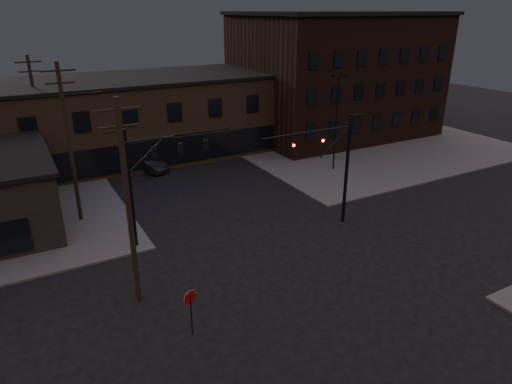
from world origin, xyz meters
TOP-DOWN VIEW (x-y plane):
  - ground at (0.00, 0.00)m, footprint 140.00×140.00m
  - sidewalk_ne at (22.00, 22.00)m, footprint 30.00×30.00m
  - building_row at (0.00, 28.00)m, footprint 40.00×12.00m
  - building_right at (22.00, 26.00)m, footprint 22.00×16.00m
  - traffic_signal_near at (5.36, 4.50)m, footprint 7.12×0.24m
  - traffic_signal_far at (-6.72, 8.00)m, footprint 7.12×0.24m
  - stop_sign at (-8.00, -1.99)m, footprint 0.72×0.33m
  - utility_pole_near at (-9.43, 2.00)m, footprint 3.70×0.28m
  - utility_pole_mid at (-10.44, 14.00)m, footprint 3.70×0.28m
  - utility_pole_far at (-11.50, 26.00)m, footprint 2.20×0.28m
  - lot_light_a at (13.00, 14.00)m, footprint 1.50×0.28m
  - lot_light_b at (19.00, 19.00)m, footprint 1.50×0.28m
  - parked_car_lot_a at (14.96, 19.74)m, footprint 4.81×2.69m
  - parked_car_lot_b at (18.14, 19.09)m, footprint 4.84×2.34m
  - car_crossing at (-2.85, 22.61)m, footprint 3.10×4.83m

SIDE VIEW (x-z plane):
  - ground at x=0.00m, z-range 0.00..0.00m
  - sidewalk_ne at x=22.00m, z-range 0.00..0.15m
  - car_crossing at x=-2.85m, z-range 0.00..1.50m
  - parked_car_lot_b at x=18.14m, z-range 0.15..1.51m
  - parked_car_lot_a at x=14.96m, z-range 0.15..1.70m
  - stop_sign at x=-8.00m, z-range 0.60..3.08m
  - building_row at x=0.00m, z-range 0.00..8.00m
  - traffic_signal_near at x=5.36m, z-range 0.93..8.93m
  - traffic_signal_far at x=-6.72m, z-range 1.01..9.01m
  - lot_light_a at x=13.00m, z-range 0.94..10.08m
  - lot_light_b at x=19.00m, z-range 0.94..10.08m
  - utility_pole_far at x=-11.50m, z-range 0.28..11.28m
  - utility_pole_near at x=-9.43m, z-range 0.37..11.37m
  - utility_pole_mid at x=-10.44m, z-range 0.38..11.88m
  - building_right at x=22.00m, z-range 0.00..14.00m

